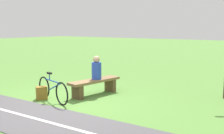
{
  "coord_description": "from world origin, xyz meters",
  "views": [
    {
      "loc": [
        5.35,
        5.39,
        2.19
      ],
      "look_at": [
        -0.7,
        1.28,
        1.09
      ],
      "focal_mm": 43.09,
      "sensor_mm": 36.0,
      "label": 1
    }
  ],
  "objects_px": {
    "bench": "(95,84)",
    "bicycle": "(52,90)",
    "backpack": "(42,93)",
    "person_seated": "(96,69)"
  },
  "relations": [
    {
      "from": "bench",
      "to": "bicycle",
      "type": "distance_m",
      "value": 1.43
    },
    {
      "from": "bench",
      "to": "backpack",
      "type": "relative_size",
      "value": 4.86
    },
    {
      "from": "bicycle",
      "to": "backpack",
      "type": "distance_m",
      "value": 0.48
    },
    {
      "from": "bench",
      "to": "bicycle",
      "type": "bearing_deg",
      "value": -12.11
    },
    {
      "from": "bench",
      "to": "person_seated",
      "type": "relative_size",
      "value": 2.53
    },
    {
      "from": "bicycle",
      "to": "backpack",
      "type": "xyz_separation_m",
      "value": [
        0.03,
        -0.45,
        -0.16
      ]
    },
    {
      "from": "bench",
      "to": "bicycle",
      "type": "xyz_separation_m",
      "value": [
        1.31,
        -0.56,
        0.0
      ]
    },
    {
      "from": "bench",
      "to": "backpack",
      "type": "distance_m",
      "value": 1.68
    },
    {
      "from": "bench",
      "to": "backpack",
      "type": "bearing_deg",
      "value": -26.05
    },
    {
      "from": "bench",
      "to": "bicycle",
      "type": "height_order",
      "value": "bicycle"
    }
  ]
}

